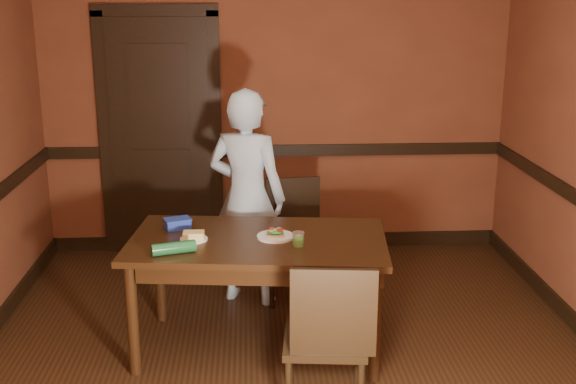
{
  "coord_description": "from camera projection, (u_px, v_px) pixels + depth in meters",
  "views": [
    {
      "loc": [
        -0.24,
        -3.96,
        2.26
      ],
      "look_at": [
        0.0,
        0.35,
        1.05
      ],
      "focal_mm": 45.0,
      "sensor_mm": 36.0,
      "label": 1
    }
  ],
  "objects": [
    {
      "name": "floor",
      "position": [
        291.0,
        372.0,
        4.43
      ],
      "size": [
        4.0,
        4.5,
        0.01
      ],
      "primitive_type": "cube",
      "color": "black",
      "rests_on": "ground"
    },
    {
      "name": "wall_back",
      "position": [
        276.0,
        99.0,
        6.23
      ],
      "size": [
        4.0,
        0.02,
        2.7
      ],
      "primitive_type": "cube",
      "color": "brown",
      "rests_on": "ground"
    },
    {
      "name": "wall_front",
      "position": [
        343.0,
        348.0,
        1.91
      ],
      "size": [
        4.0,
        0.02,
        2.7
      ],
      "primitive_type": "cube",
      "color": "brown",
      "rests_on": "ground"
    },
    {
      "name": "dado_back",
      "position": [
        276.0,
        151.0,
        6.34
      ],
      "size": [
        4.0,
        0.03,
        0.1
      ],
      "primitive_type": "cube",
      "color": "black",
      "rests_on": "ground"
    },
    {
      "name": "baseboard_back",
      "position": [
        276.0,
        241.0,
        6.57
      ],
      "size": [
        4.0,
        0.03,
        0.12
      ],
      "primitive_type": "cube",
      "color": "black",
      "rests_on": "ground"
    },
    {
      "name": "door",
      "position": [
        160.0,
        131.0,
        6.21
      ],
      "size": [
        1.05,
        0.07,
        2.2
      ],
      "color": "black",
      "rests_on": "ground"
    },
    {
      "name": "dining_table",
      "position": [
        258.0,
        294.0,
        4.64
      ],
      "size": [
        1.7,
        1.07,
        0.75
      ],
      "primitive_type": "cube",
      "rotation": [
        0.0,
        0.0,
        -0.11
      ],
      "color": "black",
      "rests_on": "floor"
    },
    {
      "name": "chair_far",
      "position": [
        291.0,
        241.0,
        5.4
      ],
      "size": [
        0.46,
        0.46,
        0.89
      ],
      "primitive_type": null,
      "rotation": [
        0.0,
        0.0,
        0.12
      ],
      "color": "black",
      "rests_on": "floor"
    },
    {
      "name": "chair_near",
      "position": [
        325.0,
        337.0,
        3.87
      ],
      "size": [
        0.48,
        0.48,
        0.94
      ],
      "primitive_type": null,
      "rotation": [
        0.0,
        0.0,
        3.04
      ],
      "color": "black",
      "rests_on": "floor"
    },
    {
      "name": "person",
      "position": [
        247.0,
        198.0,
        5.27
      ],
      "size": [
        0.68,
        0.57,
        1.6
      ],
      "primitive_type": "imported",
      "rotation": [
        0.0,
        0.0,
        2.77
      ],
      "color": "#AAC8DA",
      "rests_on": "floor"
    },
    {
      "name": "sandwich_plate",
      "position": [
        275.0,
        235.0,
        4.55
      ],
      "size": [
        0.23,
        0.23,
        0.06
      ],
      "rotation": [
        0.0,
        0.0,
        0.09
      ],
      "color": "white",
      "rests_on": "dining_table"
    },
    {
      "name": "sauce_jar",
      "position": [
        298.0,
        239.0,
        4.4
      ],
      "size": [
        0.07,
        0.07,
        0.09
      ],
      "rotation": [
        0.0,
        0.0,
        0.1
      ],
      "color": "#528339",
      "rests_on": "dining_table"
    },
    {
      "name": "cheese_saucer",
      "position": [
        194.0,
        237.0,
        4.5
      ],
      "size": [
        0.17,
        0.17,
        0.05
      ],
      "rotation": [
        0.0,
        0.0,
        0.03
      ],
      "color": "white",
      "rests_on": "dining_table"
    },
    {
      "name": "food_tub",
      "position": [
        178.0,
        224.0,
        4.71
      ],
      "size": [
        0.2,
        0.17,
        0.07
      ],
      "rotation": [
        0.0,
        0.0,
        0.36
      ],
      "color": "#2541B4",
      "rests_on": "dining_table"
    },
    {
      "name": "wrapped_veg",
      "position": [
        174.0,
        248.0,
        4.26
      ],
      "size": [
        0.27,
        0.15,
        0.07
      ],
      "primitive_type": "cylinder",
      "rotation": [
        0.0,
        1.57,
        0.31
      ],
      "color": "#195529",
      "rests_on": "dining_table"
    }
  ]
}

